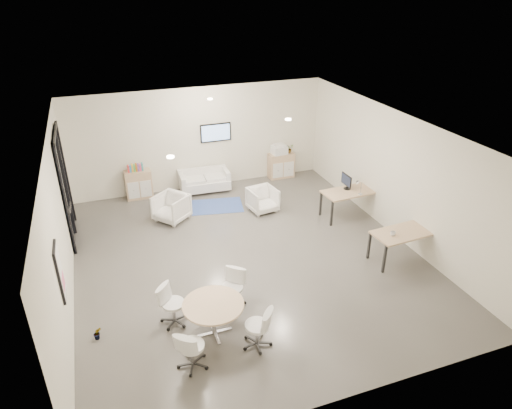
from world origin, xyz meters
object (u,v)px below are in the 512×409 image
object	(u,v)px
loveseat	(204,181)
desk_front	(403,235)
sideboard_right	(281,165)
sideboard_left	(139,184)
desk_rear	(350,194)
armchair_left	(171,206)
armchair_right	(263,199)
round_table	(213,308)

from	to	relation	value
loveseat	desk_front	xyz separation A→B (m)	(3.45, -5.49, 0.38)
sideboard_right	loveseat	bearing A→B (deg)	-176.57
sideboard_left	desk_rear	bearing A→B (deg)	-31.13
sideboard_left	armchair_left	distance (m)	1.89
armchair_left	desk_rear	world-z (taller)	armchair_left
sideboard_right	armchair_right	xyz separation A→B (m)	(-1.46, -2.11, -0.04)
loveseat	desk_rear	size ratio (longest dim) A/B	1.02
loveseat	armchair_right	xyz separation A→B (m)	(1.24, -1.95, 0.07)
loveseat	desk_rear	bearing A→B (deg)	-39.52
armchair_right	desk_front	world-z (taller)	same
armchair_right	sideboard_left	bearing A→B (deg)	138.67
sideboard_right	round_table	bearing A→B (deg)	-122.11
sideboard_left	sideboard_right	xyz separation A→B (m)	(4.71, -0.00, -0.02)
armchair_right	desk_rear	distance (m)	2.46
desk_rear	sideboard_left	bearing A→B (deg)	144.73
sideboard_left	armchair_right	distance (m)	3.88
round_table	armchair_right	bearing A→B (deg)	59.14
sideboard_left	loveseat	size ratio (longest dim) A/B	0.55
armchair_right	desk_rear	bearing A→B (deg)	-36.39
loveseat	sideboard_left	bearing A→B (deg)	178.19
loveseat	armchair_left	distance (m)	2.10
loveseat	round_table	distance (m)	6.59
sideboard_left	sideboard_right	size ratio (longest dim) A/B	1.04
sideboard_left	desk_front	bearing A→B (deg)	-45.99
sideboard_left	loveseat	xyz separation A→B (m)	(2.01, -0.16, -0.12)
armchair_right	desk_front	xyz separation A→B (m)	(2.21, -3.54, 0.31)
armchair_left	desk_front	bearing A→B (deg)	11.18
armchair_left	sideboard_right	bearing A→B (deg)	73.77
sideboard_left	loveseat	bearing A→B (deg)	-4.67
loveseat	armchair_left	xyz separation A→B (m)	(-1.34, -1.61, 0.10)
sideboard_right	round_table	size ratio (longest dim) A/B	0.73
desk_front	armchair_left	bearing A→B (deg)	136.96
sideboard_right	loveseat	xyz separation A→B (m)	(-2.70, -0.16, -0.11)
sideboard_left	desk_rear	distance (m)	6.32
sideboard_left	armchair_left	bearing A→B (deg)	-69.48
loveseat	desk_front	distance (m)	6.49
armchair_left	round_table	distance (m)	4.82
desk_rear	armchair_right	bearing A→B (deg)	147.75
sideboard_right	armchair_left	bearing A→B (deg)	-156.37
desk_rear	desk_front	distance (m)	2.39
sideboard_right	desk_rear	bearing A→B (deg)	-78.00
armchair_right	desk_rear	world-z (taller)	desk_rear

